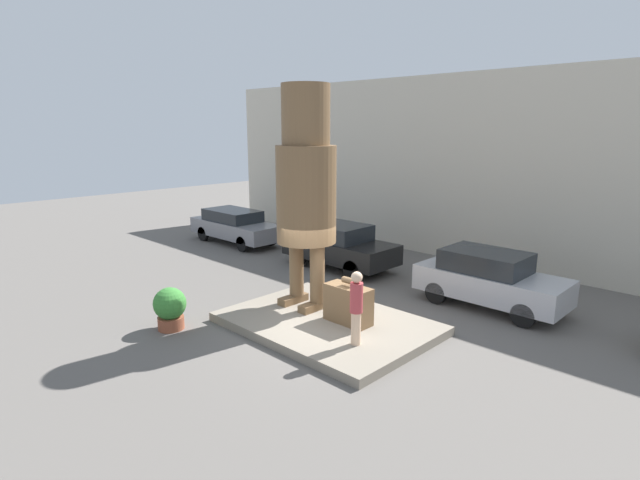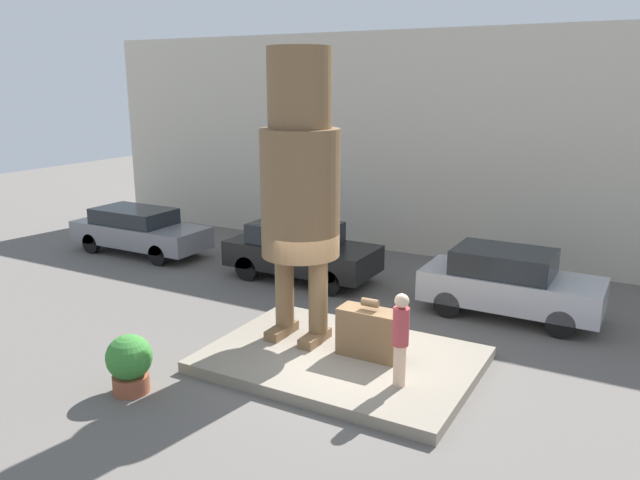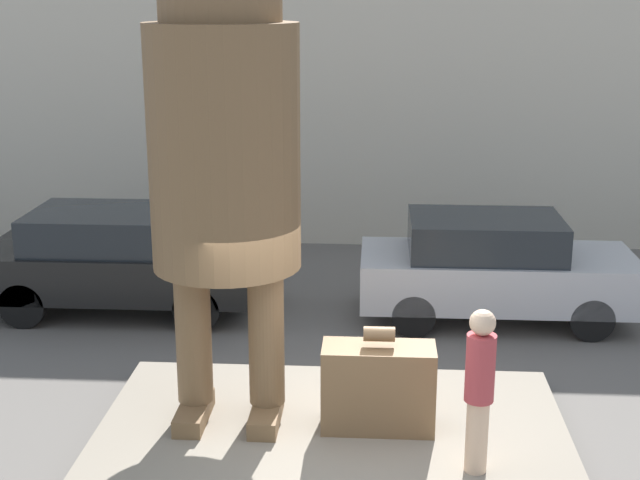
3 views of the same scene
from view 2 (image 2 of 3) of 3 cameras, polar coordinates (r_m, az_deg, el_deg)
ground_plane at (r=12.67m, az=1.94°, el=-11.34°), size 60.00×60.00×0.00m
pedestal at (r=12.62m, az=1.95°, el=-10.88°), size 5.20×3.69×0.23m
building_backdrop at (r=19.70m, az=13.87°, el=8.17°), size 28.00×0.60×7.01m
statue_figure at (r=12.44m, az=-1.83°, el=5.98°), size 1.60×1.60×5.90m
giant_suitcase at (r=12.36m, az=4.55°, el=-8.42°), size 1.23×0.54×1.19m
tourist at (r=11.10m, az=7.38°, el=-8.69°), size 0.29×0.29×1.72m
parked_car_grey at (r=21.09m, az=-16.23°, el=0.91°), size 4.69×1.72×1.47m
parked_car_black at (r=17.59m, az=-1.82°, el=-0.90°), size 4.25×1.86×1.62m
parked_car_silver at (r=15.51m, az=16.88°, el=-3.71°), size 4.14×1.74×1.63m
planter_pot at (r=11.93m, az=-17.02°, el=-10.65°), size 0.83×0.83×1.09m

